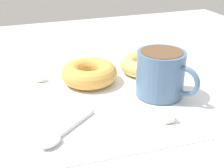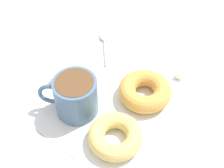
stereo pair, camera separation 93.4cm
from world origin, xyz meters
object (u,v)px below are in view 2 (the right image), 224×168
object	(u,v)px
coffee_cup	(74,95)
donut_near_cup	(145,91)
spoon	(104,40)
donut_far	(115,136)
sugar_cube	(180,75)
sugar_cube_extra	(55,79)

from	to	relation	value
coffee_cup	donut_near_cup	distance (cm)	14.79
coffee_cup	spoon	distance (cm)	21.85
donut_far	sugar_cube	xyz separation A→B (cm)	(21.77, -2.63, -0.77)
spoon	sugar_cube_extra	xyz separation A→B (cm)	(-17.08, 0.99, 0.49)
sugar_cube	sugar_cube_extra	distance (cm)	27.67
donut_far	sugar_cube	size ratio (longest dim) A/B	6.33
donut_far	spoon	distance (cm)	28.62
donut_far	coffee_cup	bearing A→B (deg)	80.99
donut_near_cup	donut_far	size ratio (longest dim) A/B	1.07
coffee_cup	donut_near_cup	world-z (taller)	coffee_cup
coffee_cup	donut_far	world-z (taller)	coffee_cup
spoon	donut_far	bearing A→B (deg)	-140.22
donut_near_cup	donut_far	world-z (taller)	donut_near_cup
coffee_cup	sugar_cube	bearing A→B (deg)	-34.29
coffee_cup	donut_near_cup	bearing A→B (deg)	-43.05
donut_near_cup	sugar_cube_extra	size ratio (longest dim) A/B	6.24
spoon	donut_near_cup	bearing A→B (deg)	-119.06
sugar_cube_extra	donut_near_cup	bearing A→B (deg)	-67.61
spoon	sugar_cube	distance (cm)	20.94
coffee_cup	spoon	size ratio (longest dim) A/B	1.05
donut_far	donut_near_cup	bearing A→B (deg)	4.91
spoon	sugar_cube_extra	world-z (taller)	sugar_cube_extra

